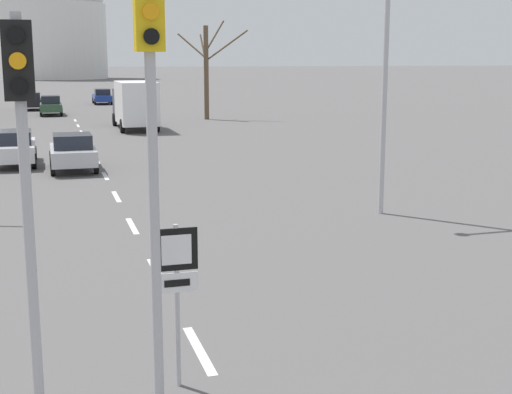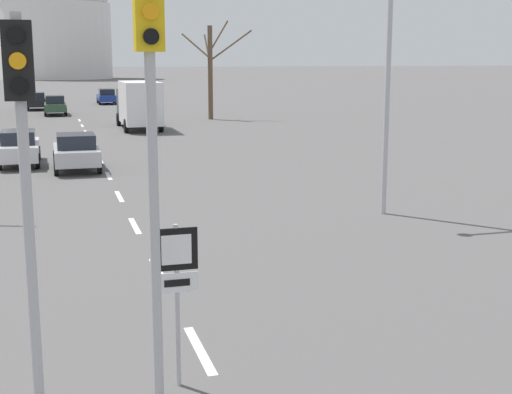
{
  "view_description": "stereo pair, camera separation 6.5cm",
  "coord_description": "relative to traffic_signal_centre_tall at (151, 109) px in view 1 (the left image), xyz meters",
  "views": [
    {
      "loc": [
        -2.18,
        -3.04,
        4.62
      ],
      "look_at": [
        0.56,
        6.22,
        2.74
      ],
      "focal_mm": 50.0,
      "sensor_mm": 36.0,
      "label": 1
    },
    {
      "loc": [
        -2.12,
        -3.05,
        4.62
      ],
      "look_at": [
        0.56,
        6.22,
        2.74
      ],
      "focal_mm": 50.0,
      "sensor_mm": 36.0,
      "label": 2
    }
  ],
  "objects": [
    {
      "name": "lane_stripe_1",
      "position": [
        0.87,
        1.49,
        -3.98
      ],
      "size": [
        0.16,
        2.0,
        0.01
      ],
      "primitive_type": "cube",
      "color": "silver",
      "rests_on": "ground_plane"
    },
    {
      "name": "lane_stripe_2",
      "position": [
        0.87,
        5.99,
        -3.98
      ],
      "size": [
        0.16,
        2.0,
        0.01
      ],
      "primitive_type": "cube",
      "color": "silver",
      "rests_on": "ground_plane"
    },
    {
      "name": "lane_stripe_3",
      "position": [
        0.87,
        10.49,
        -3.98
      ],
      "size": [
        0.16,
        2.0,
        0.01
      ],
      "primitive_type": "cube",
      "color": "silver",
      "rests_on": "ground_plane"
    },
    {
      "name": "lane_stripe_4",
      "position": [
        0.87,
        14.99,
        -3.98
      ],
      "size": [
        0.16,
        2.0,
        0.01
      ],
      "primitive_type": "cube",
      "color": "silver",
      "rests_on": "ground_plane"
    },
    {
      "name": "lane_stripe_5",
      "position": [
        0.87,
        19.49,
        -3.98
      ],
      "size": [
        0.16,
        2.0,
        0.01
      ],
      "primitive_type": "cube",
      "color": "silver",
      "rests_on": "ground_plane"
    },
    {
      "name": "lane_stripe_6",
      "position": [
        0.87,
        23.99,
        -3.98
      ],
      "size": [
        0.16,
        2.0,
        0.01
      ],
      "primitive_type": "cube",
      "color": "silver",
      "rests_on": "ground_plane"
    },
    {
      "name": "lane_stripe_7",
      "position": [
        0.87,
        28.49,
        -3.98
      ],
      "size": [
        0.16,
        2.0,
        0.01
      ],
      "primitive_type": "cube",
      "color": "silver",
      "rests_on": "ground_plane"
    },
    {
      "name": "lane_stripe_8",
      "position": [
        0.87,
        32.99,
        -3.98
      ],
      "size": [
        0.16,
        2.0,
        0.01
      ],
      "primitive_type": "cube",
      "color": "silver",
      "rests_on": "ground_plane"
    },
    {
      "name": "lane_stripe_9",
      "position": [
        0.87,
        37.49,
        -3.98
      ],
      "size": [
        0.16,
        2.0,
        0.01
      ],
      "primitive_type": "cube",
      "color": "silver",
      "rests_on": "ground_plane"
    },
    {
      "name": "lane_stripe_10",
      "position": [
        0.87,
        41.99,
        -3.98
      ],
      "size": [
        0.16,
        2.0,
        0.01
      ],
      "primitive_type": "cube",
      "color": "silver",
      "rests_on": "ground_plane"
    },
    {
      "name": "lane_stripe_11",
      "position": [
        0.87,
        46.49,
        -3.98
      ],
      "size": [
        0.16,
        2.0,
        0.01
      ],
      "primitive_type": "cube",
      "color": "silver",
      "rests_on": "ground_plane"
    },
    {
      "name": "traffic_signal_centre_tall",
      "position": [
        0.0,
        0.0,
        0.0
      ],
      "size": [
        0.36,
        0.34,
        5.76
      ],
      "color": "#B2B2B7",
      "rests_on": "ground_plane"
    },
    {
      "name": "traffic_signal_near_left",
      "position": [
        -1.58,
        0.12,
        -0.38
      ],
      "size": [
        0.36,
        0.34,
        5.17
      ],
      "color": "#B2B2B7",
      "rests_on": "ground_plane"
    },
    {
      "name": "route_sign_post",
      "position": [
        0.33,
        0.33,
        -2.37
      ],
      "size": [
        0.6,
        0.08,
        2.37
      ],
      "color": "#B2B2B7",
      "rests_on": "ground_plane"
    },
    {
      "name": "street_lamp_right",
      "position": [
        7.95,
        10.04,
        0.7
      ],
      "size": [
        1.86,
        0.36,
        7.59
      ],
      "color": "#B2B2B7",
      "rests_on": "ground_plane"
    },
    {
      "name": "sedan_near_left",
      "position": [
        -0.8,
        52.28,
        -3.16
      ],
      "size": [
        1.79,
        4.35,
        1.61
      ],
      "color": "#2D4C33",
      "rests_on": "ground_plane"
    },
    {
      "name": "sedan_near_right",
      "position": [
        -2.62,
        23.62,
        -3.2
      ],
      "size": [
        1.72,
        4.38,
        1.53
      ],
      "color": "silver",
      "rests_on": "ground_plane"
    },
    {
      "name": "sedan_mid_centre",
      "position": [
        -2.35,
        59.02,
        -3.17
      ],
      "size": [
        1.78,
        4.11,
        1.58
      ],
      "color": "black",
      "rests_on": "ground_plane"
    },
    {
      "name": "sedan_far_left",
      "position": [
        -0.27,
        21.35,
        -3.19
      ],
      "size": [
        1.88,
        3.94,
        1.54
      ],
      "color": "#B7B7BC",
      "rests_on": "ground_plane"
    },
    {
      "name": "sedan_far_right",
      "position": [
        4.44,
        65.97,
        -3.2
      ],
      "size": [
        1.83,
        4.49,
        1.54
      ],
      "color": "navy",
      "rests_on": "ground_plane"
    },
    {
      "name": "delivery_truck",
      "position": [
        4.42,
        38.39,
        -2.28
      ],
      "size": [
        2.44,
        7.2,
        3.14
      ],
      "color": "#333842",
      "rests_on": "ground_plane"
    },
    {
      "name": "bare_tree_right_near",
      "position": [
        10.73,
        44.72,
        -0.08
      ],
      "size": [
        4.88,
        2.94,
        7.47
      ],
      "color": "brown",
      "rests_on": "ground_plane"
    }
  ]
}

